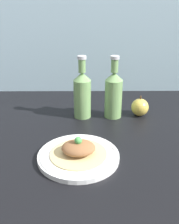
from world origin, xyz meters
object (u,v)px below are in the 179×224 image
Objects in this scene: plated_food at (78,149)px; cider_bottle_left at (82,93)px; cider_bottle_right at (114,93)px; plate at (79,156)px; apple at (140,107)px.

cider_bottle_left reaches higher than plated_food.
cider_bottle_left is 1.00× the size of cider_bottle_right.
plated_food is (0.00, 0.00, 2.36)cm from plate.
apple is (24.71, 31.88, 2.67)cm from plate.
apple is (23.98, 0.98, -6.55)cm from cider_bottle_left.
plated_food is at bearing -91.36° from cider_bottle_left.
cider_bottle_right is (13.34, 30.89, 6.86)cm from plated_food.
cider_bottle_left and cider_bottle_right have the same top height.
cider_bottle_right reaches higher than plate.
cider_bottle_right is 13.16cm from apple.
cider_bottle_right is at bearing 66.64° from plate.
plate is 40.42cm from apple.
plated_food is 0.70× the size of cider_bottle_right.
plate is 1.00× the size of cider_bottle_right.
plate is at bearing -127.78° from apple.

